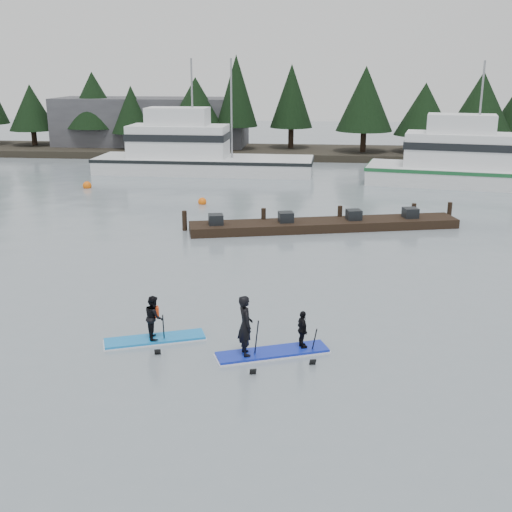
# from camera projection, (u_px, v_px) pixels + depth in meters

# --- Properties ---
(ground) EXTENTS (160.00, 160.00, 0.00)m
(ground) POSITION_uv_depth(u_px,v_px,m) (235.00, 351.00, 18.59)
(ground) COLOR gray
(ground) RESTS_ON ground
(far_shore) EXTENTS (70.00, 8.00, 0.60)m
(far_shore) POSITION_uv_depth(u_px,v_px,m) (297.00, 152.00, 58.53)
(far_shore) COLOR #2D281E
(far_shore) RESTS_ON ground
(treeline) EXTENTS (60.00, 4.00, 8.00)m
(treeline) POSITION_uv_depth(u_px,v_px,m) (297.00, 156.00, 58.62)
(treeline) COLOR black
(treeline) RESTS_ON ground
(waterfront_building) EXTENTS (18.00, 6.00, 5.00)m
(waterfront_building) POSITION_uv_depth(u_px,v_px,m) (152.00, 125.00, 61.20)
(waterfront_building) COLOR #4C4C51
(waterfront_building) RESTS_ON ground
(fishing_boat_large) EXTENTS (16.57, 4.85, 9.44)m
(fishing_boat_large) POSITION_uv_depth(u_px,v_px,m) (198.00, 163.00, 49.25)
(fishing_boat_large) COLOR silver
(fishing_boat_large) RESTS_ON ground
(fishing_boat_medium) EXTENTS (16.50, 7.41, 9.29)m
(fishing_boat_medium) POSITION_uv_depth(u_px,v_px,m) (479.00, 176.00, 43.97)
(fishing_boat_medium) COLOR silver
(fishing_boat_medium) RESTS_ON ground
(floating_dock) EXTENTS (13.60, 5.14, 0.45)m
(floating_dock) POSITION_uv_depth(u_px,v_px,m) (325.00, 225.00, 32.32)
(floating_dock) COLOR black
(floating_dock) RESTS_ON ground
(buoy_a) EXTENTS (0.58, 0.58, 0.58)m
(buoy_a) POSITION_uv_depth(u_px,v_px,m) (87.00, 188.00, 43.26)
(buoy_a) COLOR orange
(buoy_a) RESTS_ON ground
(buoy_c) EXTENTS (0.48, 0.48, 0.48)m
(buoy_c) POSITION_uv_depth(u_px,v_px,m) (495.00, 189.00, 42.88)
(buoy_c) COLOR orange
(buoy_c) RESTS_ON ground
(buoy_b) EXTENTS (0.50, 0.50, 0.50)m
(buoy_b) POSITION_uv_depth(u_px,v_px,m) (202.00, 204.00, 38.26)
(buoy_b) COLOR orange
(buoy_b) RESTS_ON ground
(paddleboard_solo) EXTENTS (3.04, 1.75, 1.88)m
(paddleboard_solo) POSITION_uv_depth(u_px,v_px,m) (154.00, 325.00, 19.11)
(paddleboard_solo) COLOR #157BCC
(paddleboard_solo) RESTS_ON ground
(paddleboard_duo) EXTENTS (3.28, 1.89, 2.39)m
(paddleboard_duo) POSITION_uv_depth(u_px,v_px,m) (266.00, 334.00, 18.13)
(paddleboard_duo) COLOR #1227AF
(paddleboard_duo) RESTS_ON ground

